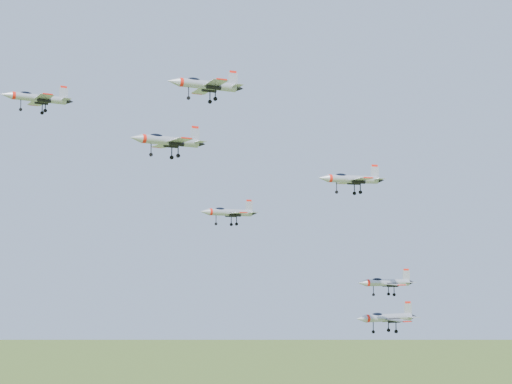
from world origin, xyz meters
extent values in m
cylinder|color=#A2A6AE|center=(-28.66, 13.41, 146.63)|extent=(9.50, 3.85, 1.37)
cone|color=#A2A6AE|center=(-34.14, 11.89, 146.63)|extent=(2.19, 1.83, 1.37)
cone|color=black|center=(-23.38, 14.87, 146.63)|extent=(1.73, 1.52, 1.16)
ellipsoid|color=black|center=(-30.89, 12.79, 147.14)|extent=(2.50, 1.57, 0.87)
cube|color=#A2A6AE|center=(-27.67, 10.62, 146.36)|extent=(3.57, 5.11, 0.15)
cube|color=#A2A6AE|center=(-29.24, 16.31, 146.36)|extent=(3.57, 5.11, 0.15)
cube|color=#A2A6AE|center=(-24.50, 14.56, 148.05)|extent=(1.56, 0.54, 2.21)
cube|color=red|center=(-24.50, 14.56, 149.21)|extent=(1.16, 0.45, 0.37)
cylinder|color=#A2A6AE|center=(-1.23, -3.31, 146.79)|extent=(10.09, 3.20, 1.44)
cone|color=#A2A6AE|center=(-7.13, -4.38, 146.79)|extent=(2.22, 1.78, 1.44)
cone|color=black|center=(4.45, -2.28, 146.79)|extent=(1.75, 1.48, 1.23)
ellipsoid|color=black|center=(-3.64, -3.74, 147.33)|extent=(2.59, 1.46, 0.92)
cube|color=#A2A6AE|center=(-0.46, -6.33, 146.51)|extent=(3.38, 5.26, 0.16)
cube|color=#A2A6AE|center=(-1.57, -0.21, 146.51)|extent=(3.38, 5.26, 0.16)
cube|color=#A2A6AE|center=(3.25, -2.49, 148.29)|extent=(1.66, 0.43, 2.33)
cube|color=red|center=(3.25, -2.49, 149.51)|extent=(1.23, 0.37, 0.39)
cylinder|color=#A2A6AE|center=(-8.97, -15.15, 135.24)|extent=(8.89, 3.85, 1.29)
cone|color=#A2A6AE|center=(-14.08, -16.72, 135.24)|extent=(2.08, 1.75, 1.29)
cone|color=black|center=(-4.06, -13.63, 135.24)|extent=(1.65, 1.45, 1.09)
ellipsoid|color=black|center=(-11.05, -15.79, 135.72)|extent=(2.35, 1.53, 0.82)
cube|color=#A2A6AE|center=(-7.97, -17.74, 134.99)|extent=(3.46, 4.83, 0.14)
cube|color=#A2A6AE|center=(-9.60, -12.44, 134.99)|extent=(3.46, 4.83, 0.14)
cube|color=#A2A6AE|center=(-5.10, -13.95, 136.57)|extent=(1.45, 0.55, 2.08)
cube|color=red|center=(-5.10, -13.95, 137.66)|extent=(1.08, 0.45, 0.35)
cylinder|color=#A2A6AE|center=(3.82, 1.89, 125.99)|extent=(8.13, 3.15, 1.17)
cone|color=#A2A6AE|center=(-0.88, 0.68, 125.99)|extent=(1.86, 1.54, 1.17)
cone|color=black|center=(8.34, 3.06, 125.99)|extent=(1.47, 1.28, 0.99)
ellipsoid|color=black|center=(1.90, 1.40, 126.43)|extent=(2.12, 1.31, 0.74)
cube|color=#A2A6AE|center=(4.62, -0.50, 125.77)|extent=(2.99, 4.35, 0.13)
cube|color=#A2A6AE|center=(3.36, 4.37, 125.77)|extent=(2.99, 4.35, 0.13)
cube|color=#A2A6AE|center=(7.39, 2.81, 127.21)|extent=(1.33, 0.44, 1.89)
cube|color=red|center=(7.39, 2.81, 128.19)|extent=(0.99, 0.37, 0.31)
cylinder|color=#A2A6AE|center=(19.13, -16.04, 130.31)|extent=(8.36, 1.79, 1.20)
cone|color=#A2A6AE|center=(14.17, -16.40, 130.31)|extent=(1.74, 1.31, 1.20)
cone|color=black|center=(23.91, -15.70, 130.31)|extent=(1.36, 1.11, 1.02)
ellipsoid|color=black|center=(17.11, -16.19, 130.76)|extent=(2.08, 1.00, 0.76)
cube|color=#A2A6AE|center=(19.50, -18.60, 130.08)|extent=(2.40, 4.20, 0.13)
cube|color=#A2A6AE|center=(19.13, -13.45, 130.08)|extent=(2.40, 4.20, 0.13)
cube|color=#A2A6AE|center=(22.90, -15.77, 131.56)|extent=(1.39, 0.21, 1.93)
cube|color=red|center=(22.90, -15.77, 132.57)|extent=(1.02, 0.20, 0.32)
cylinder|color=#A2A6AE|center=(31.65, -0.96, 113.85)|extent=(8.35, 1.68, 1.20)
cone|color=#A2A6AE|center=(26.68, -1.26, 113.85)|extent=(1.73, 1.29, 1.20)
cone|color=black|center=(36.44, -0.68, 113.85)|extent=(1.35, 1.09, 1.02)
ellipsoid|color=black|center=(29.63, -1.08, 114.30)|extent=(2.07, 0.98, 0.76)
cube|color=#A2A6AE|center=(31.99, -3.53, 113.62)|extent=(2.35, 4.17, 0.13)
cube|color=#A2A6AE|center=(31.68, 1.62, 113.62)|extent=(2.35, 4.17, 0.13)
cube|color=#A2A6AE|center=(35.42, -0.74, 115.09)|extent=(1.39, 0.19, 1.94)
cube|color=red|center=(35.42, -0.74, 116.11)|extent=(1.02, 0.19, 0.32)
cylinder|color=#A2A6AE|center=(37.34, 11.16, 106.59)|extent=(10.42, 3.19, 1.49)
cone|color=#A2A6AE|center=(31.23, 10.13, 106.59)|extent=(2.28, 1.81, 1.49)
cone|color=black|center=(43.22, 12.15, 106.59)|extent=(1.79, 1.52, 1.27)
ellipsoid|color=black|center=(34.85, 10.74, 107.15)|extent=(2.67, 1.48, 0.95)
cube|color=#A2A6AE|center=(38.10, 8.03, 106.30)|extent=(3.44, 5.41, 0.16)
cube|color=#A2A6AE|center=(37.03, 14.37, 106.30)|extent=(3.44, 5.41, 0.16)
cube|color=#A2A6AE|center=(41.97, 11.94, 108.14)|extent=(1.72, 0.42, 2.41)
cube|color=red|center=(41.97, 11.94, 109.40)|extent=(1.27, 0.37, 0.40)
camera|label=1|loc=(-22.74, -117.54, 118.70)|focal=50.00mm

